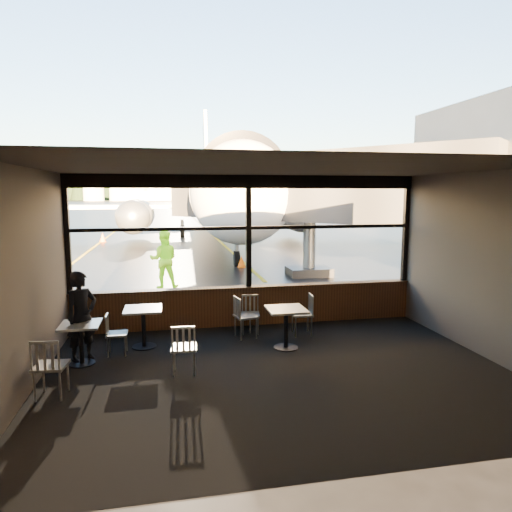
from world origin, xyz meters
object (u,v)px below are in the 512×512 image
object	(u,v)px
chair_left_s	(51,367)
cone_nose	(242,262)
chair_near_e	(302,315)
passenger	(82,316)
chair_near_w	(246,317)
chair_near_n	(250,315)
cone_wing	(103,237)
jet_bridge	(319,208)
cafe_table_left	(81,344)
cafe_table_mid	(144,328)
cafe_table_near	(286,328)
chair_mid_w	(117,334)
ground_crew	(164,259)
airliner	(216,155)
chair_mid_s	(184,348)

from	to	relation	value
chair_left_s	cone_nose	xyz separation A→B (m)	(4.84, 11.57, -0.23)
chair_near_e	passenger	bearing A→B (deg)	103.83
chair_near_w	chair_near_n	xyz separation A→B (m)	(0.16, 0.29, -0.04)
cone_nose	cone_wing	world-z (taller)	cone_wing
jet_bridge	chair_near_w	world-z (taller)	jet_bridge
chair_left_s	cone_wing	xyz separation A→B (m)	(-2.26, 23.30, -0.20)
cafe_table_left	jet_bridge	bearing A→B (deg)	46.50
cafe_table_mid	cafe_table_near	bearing A→B (deg)	-12.38
cafe_table_left	passenger	size ratio (longest dim) A/B	0.45
cafe_table_mid	passenger	size ratio (longest dim) A/B	0.48
chair_near_w	chair_near_n	world-z (taller)	chair_near_w
cafe_table_near	chair_near_n	size ratio (longest dim) A/B	0.98
chair_near_n	chair_mid_w	world-z (taller)	chair_near_n
passenger	ground_crew	distance (m)	6.56
chair_near_n	cone_wing	distance (m)	21.53
cafe_table_mid	ground_crew	world-z (taller)	ground_crew
passenger	ground_crew	xyz separation A→B (m)	(1.46, 6.40, 0.10)
cafe_table_near	cone_wing	bearing A→B (deg)	106.15
chair_near_w	jet_bridge	bearing A→B (deg)	137.03
chair_near_n	chair_left_s	world-z (taller)	chair_left_s
cafe_table_near	passenger	bearing A→B (deg)	178.79
airliner	chair_mid_w	world-z (taller)	airliner
chair_near_w	chair_mid_s	bearing A→B (deg)	-50.52
cafe_table_left	chair_mid_w	xyz separation A→B (m)	(0.58, 0.41, 0.02)
chair_mid_s	cone_nose	world-z (taller)	chair_mid_s
chair_near_e	cone_nose	size ratio (longest dim) A/B	1.84
jet_bridge	chair_near_n	xyz separation A→B (m)	(-3.68, -6.14, -2.12)
jet_bridge	passenger	world-z (taller)	jet_bridge
chair_near_w	chair_near_n	size ratio (longest dim) A/B	1.08
cone_wing	cone_nose	bearing A→B (deg)	-58.84
chair_near_w	passenger	bearing A→B (deg)	-88.77
cone_nose	cafe_table_mid	bearing A→B (deg)	-110.50
chair_near_n	cone_nose	world-z (taller)	chair_near_n
cafe_table_mid	chair_mid_w	xyz separation A→B (m)	(-0.48, -0.33, -0.00)
cafe_table_left	passenger	distance (m)	0.51
airliner	chair_near_n	world-z (taller)	airliner
ground_crew	cone_wing	bearing A→B (deg)	-72.97
airliner	jet_bridge	xyz separation A→B (m)	(2.02, -15.71, -3.15)
cafe_table_mid	cafe_table_left	xyz separation A→B (m)	(-1.07, -0.74, -0.02)
cafe_table_mid	chair_left_s	distance (m)	2.41
chair_near_w	cone_wing	size ratio (longest dim) A/B	1.61
cafe_table_mid	chair_mid_s	size ratio (longest dim) A/B	0.90
chair_mid_s	passenger	distance (m)	2.10
passenger	cafe_table_left	bearing A→B (deg)	-130.81
chair_near_w	ground_crew	xyz separation A→B (m)	(-1.73, 5.63, 0.49)
jet_bridge	ground_crew	xyz separation A→B (m)	(-5.57, -0.80, -1.60)
cafe_table_left	cafe_table_near	bearing A→B (deg)	1.83
cafe_table_left	cone_nose	xyz separation A→B (m)	(4.63, 10.26, -0.13)
cafe_table_left	cone_wing	size ratio (longest dim) A/B	1.34
cone_nose	cafe_table_left	bearing A→B (deg)	-114.27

